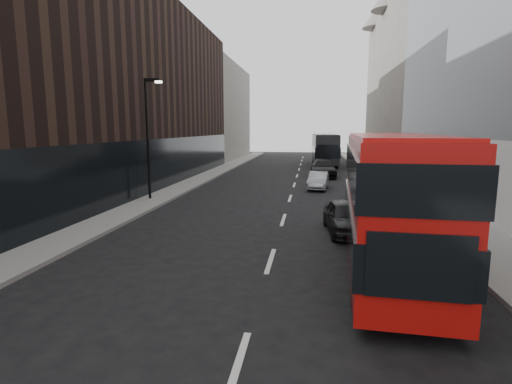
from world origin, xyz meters
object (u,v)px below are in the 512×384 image
at_px(red_bus, 388,195).
at_px(car_a, 346,217).
at_px(street_lamp, 149,131).
at_px(car_b, 318,180).
at_px(car_c, 323,168).
at_px(grey_bus, 324,149).

xyz_separation_m(red_bus, car_a, (-0.89, 3.98, -1.60)).
bearing_deg(street_lamp, car_a, -28.70).
distance_m(car_b, car_c, 7.49).
height_order(grey_bus, car_b, grey_bus).
xyz_separation_m(red_bus, car_b, (-1.85, 16.18, -1.67)).
distance_m(grey_bus, car_c, 11.56).
bearing_deg(grey_bus, car_a, -91.78).
distance_m(red_bus, car_c, 23.73).
height_order(street_lamp, car_b, street_lamp).
bearing_deg(street_lamp, car_b, 31.79).
height_order(car_a, car_b, car_a).
bearing_deg(car_a, car_c, 85.92).
xyz_separation_m(car_b, car_c, (0.56, 7.47, 0.16)).
bearing_deg(car_c, red_bus, -88.13).
bearing_deg(grey_bus, car_b, -94.71).
bearing_deg(grey_bus, car_c, -93.88).
distance_m(car_a, car_c, 19.67).
distance_m(street_lamp, red_bus, 15.61).
relative_size(grey_bus, car_c, 2.16).
bearing_deg(street_lamp, car_c, 52.30).
height_order(grey_bus, car_c, grey_bus).
bearing_deg(car_c, car_b, -95.53).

